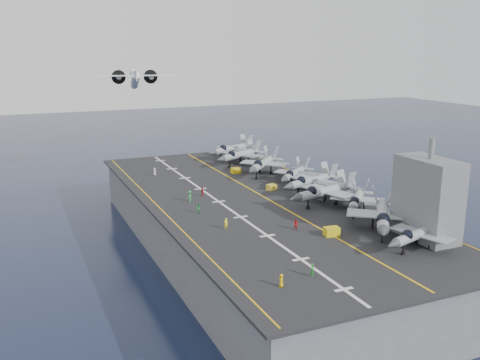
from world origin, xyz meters
name	(u,v)px	position (x,y,z in m)	size (l,w,h in m)	color
ground	(248,250)	(0.00, 0.00, 0.00)	(500.00, 500.00, 0.00)	#142135
hull	(248,225)	(0.00, 0.00, 5.00)	(36.00, 90.00, 10.00)	#56595E
flight_deck	(249,199)	(0.00, 0.00, 10.20)	(38.00, 92.00, 0.40)	black
foul_line	(263,196)	(3.00, 0.00, 10.42)	(0.35, 90.00, 0.02)	gold
landing_centerline	(219,202)	(-6.00, 0.00, 10.42)	(0.50, 90.00, 0.02)	silver
deck_edge_port	(160,209)	(-17.00, 0.00, 10.42)	(0.25, 90.00, 0.02)	gold
deck_edge_stbd	(332,188)	(18.50, 0.00, 10.42)	(0.25, 90.00, 0.02)	gold
island_superstructure	(428,189)	(15.00, -30.00, 17.90)	(5.00, 10.00, 15.00)	#56595E
fighter_jet_0	(419,233)	(11.08, -33.06, 12.68)	(15.16, 12.28, 4.57)	gray
fighter_jet_1	(383,215)	(10.75, -25.53, 13.21)	(18.37, 19.39, 5.61)	#8F989F
fighter_jet_2	(357,199)	(13.36, -15.31, 12.76)	(15.87, 16.11, 4.71)	#959BA3
fighter_jet_3	(325,190)	(10.74, -9.42, 13.10)	(17.75, 14.14, 5.40)	#8F979D
fighter_jet_4	(312,180)	(12.95, -1.29, 12.96)	(17.19, 14.23, 5.12)	gray
fighter_jet_5	(295,173)	(13.39, 6.32, 12.73)	(15.99, 15.49, 4.65)	#9EA5AE
fighter_jet_6	(263,163)	(10.80, 15.94, 13.13)	(18.50, 18.55, 5.46)	#A0A7B2
fighter_jet_7	(240,154)	(10.51, 27.86, 13.02)	(18.01, 15.90, 5.23)	#949DA5
fighter_jet_8	(232,148)	(11.68, 35.67, 13.06)	(18.20, 15.75, 5.32)	#989FA9
tow_cart_a	(332,232)	(2.85, -23.81, 11.07)	(2.38, 1.70, 1.34)	gold
tow_cart_b	(271,187)	(6.65, 3.62, 10.97)	(2.23, 1.88, 1.14)	yellow
tow_cart_c	(236,170)	(5.94, 19.97, 11.01)	(2.21, 1.63, 1.22)	yellow
crew_0	(281,280)	(-12.37, -36.44, 11.21)	(1.12, 1.17, 1.63)	#D7B108
crew_1	(226,224)	(-10.52, -14.59, 11.29)	(1.07, 0.72, 1.77)	yellow
crew_2	(199,209)	(-11.71, -5.22, 11.25)	(1.15, 0.91, 1.70)	green
crew_3	(190,196)	(-10.85, 2.23, 11.43)	(1.43, 1.48, 2.07)	#298D3D
crew_4	(202,191)	(-7.44, 4.92, 11.29)	(0.81, 1.13, 1.79)	#B21919
crew_5	(155,171)	(-11.31, 25.34, 11.23)	(1.02, 1.18, 1.65)	silver
crew_6	(312,270)	(-7.48, -35.38, 11.26)	(1.14, 1.24, 1.72)	#1F8526
crew_7	(296,225)	(-0.76, -19.38, 11.27)	(1.23, 1.22, 1.74)	#B21919
transport_plane	(135,80)	(-7.19, 58.64, 29.28)	(23.29, 17.77, 5.01)	silver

